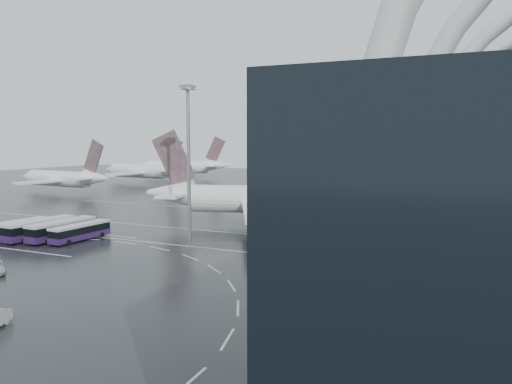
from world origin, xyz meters
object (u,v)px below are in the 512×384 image
at_px(floodlight_mast, 188,143).
at_px(gse_cart_belly_d, 382,234).
at_px(airliner_gate_c, 384,172).
at_px(bus_row_near_a, 17,228).
at_px(airliner_gate_b, 341,183).
at_px(gse_cart_belly_e, 342,223).
at_px(gse_cart_belly_a, 349,231).
at_px(bus_row_near_d, 80,231).
at_px(bus_row_near_c, 62,229).
at_px(bus_row_near_b, 40,228).
at_px(jet_remote_mid, 145,171).
at_px(gse_cart_belly_c, 282,230).
at_px(gse_cart_belly_b, 355,221).
at_px(jet_remote_far, 183,167).
at_px(airliner_main, 276,201).
at_px(jet_remote_west, 64,179).

relative_size(floodlight_mast, gse_cart_belly_d, 12.51).
distance_m(airliner_gate_c, bus_row_near_a, 153.11).
xyz_separation_m(airliner_gate_b, gse_cart_belly_e, (13.78, -51.24, -3.84)).
relative_size(airliner_gate_c, gse_cart_belly_a, 26.59).
bearing_deg(airliner_gate_b, gse_cart_belly_d, -84.83).
xyz_separation_m(airliner_gate_c, bus_row_near_d, (-27.79, -145.05, -2.84)).
xyz_separation_m(bus_row_near_c, gse_cart_belly_a, (46.27, 26.82, -1.34)).
distance_m(bus_row_near_b, gse_cart_belly_e, 59.19).
bearing_deg(jet_remote_mid, bus_row_near_c, 126.68).
bearing_deg(gse_cart_belly_d, bus_row_near_b, -154.51).
bearing_deg(gse_cart_belly_c, gse_cart_belly_e, 57.34).
bearing_deg(gse_cart_belly_b, jet_remote_far, 137.53).
bearing_deg(bus_row_near_d, gse_cart_belly_d, -59.74).
height_order(airliner_gate_c, bus_row_near_b, airliner_gate_c).
bearing_deg(airliner_gate_c, gse_cart_belly_b, -90.82).
bearing_deg(jet_remote_mid, bus_row_near_a, 122.32).
bearing_deg(bus_row_near_d, airliner_main, -36.83).
relative_size(airliner_gate_c, bus_row_near_b, 3.58).
relative_size(airliner_main, gse_cart_belly_e, 23.86).
bearing_deg(gse_cart_belly_b, gse_cart_belly_e, -120.40).
bearing_deg(gse_cart_belly_a, gse_cart_belly_c, -157.48).
relative_size(airliner_gate_c, gse_cart_belly_d, 22.80).
relative_size(gse_cart_belly_c, gse_cart_belly_e, 0.97).
bearing_deg(jet_remote_west, gse_cart_belly_c, 163.06).
height_order(jet_remote_west, floodlight_mast, floodlight_mast).
distance_m(bus_row_near_c, gse_cart_belly_e, 55.22).
height_order(gse_cart_belly_a, gse_cart_belly_e, gse_cart_belly_e).
bearing_deg(gse_cart_belly_c, bus_row_near_a, -150.97).
bearing_deg(gse_cart_belly_c, bus_row_near_b, -149.17).
height_order(airliner_main, bus_row_near_b, airliner_main).
xyz_separation_m(jet_remote_mid, bus_row_near_b, (53.33, -102.43, -3.13)).
distance_m(bus_row_near_b, gse_cart_belly_a, 57.69).
distance_m(bus_row_near_a, bus_row_near_b, 4.72).
distance_m(bus_row_near_d, gse_cart_belly_c, 37.09).
bearing_deg(gse_cart_belly_d, jet_remote_west, 163.24).
relative_size(airliner_gate_c, jet_remote_mid, 1.13).
relative_size(gse_cart_belly_b, gse_cart_belly_c, 1.00).
height_order(jet_remote_far, bus_row_near_c, jet_remote_far).
distance_m(airliner_main, gse_cart_belly_a, 18.17).
bearing_deg(bus_row_near_d, gse_cart_belly_b, -44.47).
bearing_deg(gse_cart_belly_a, bus_row_near_d, -148.14).
distance_m(bus_row_near_a, bus_row_near_d, 12.99).
height_order(airliner_gate_b, bus_row_near_d, airliner_gate_b).
bearing_deg(floodlight_mast, gse_cart_belly_b, 48.62).
bearing_deg(floodlight_mast, gse_cart_belly_a, 31.77).
height_order(airliner_gate_c, gse_cart_belly_c, airliner_gate_c).
bearing_deg(bus_row_near_a, bus_row_near_d, -72.66).
xyz_separation_m(jet_remote_west, bus_row_near_b, (55.75, -61.01, -2.82)).
height_order(jet_remote_mid, gse_cart_belly_d, jet_remote_mid).
bearing_deg(jet_remote_west, airliner_gate_b, -158.42).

